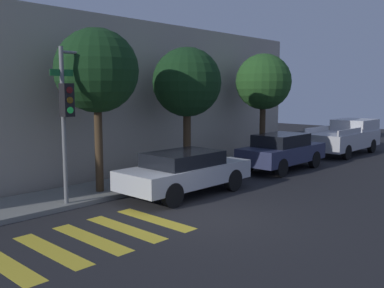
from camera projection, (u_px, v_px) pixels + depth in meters
The scene contains 11 objects.
ground_plane at pixel (205, 217), 11.23m from camera, with size 60.00×60.00×0.00m, color black.
sidewalk at pixel (107, 189), 14.13m from camera, with size 26.00×2.22×0.14m, color slate.
building_row at pixel (37, 98), 16.81m from camera, with size 26.00×6.00×6.03m, color #A89E8E.
crosswalk at pixel (91, 239), 9.60m from camera, with size 4.33×2.60×0.00m.
traffic_light_pole at pixel (82, 95), 12.05m from camera, with size 2.66×0.56×4.50m.
sedan_near_corner at pixel (185, 171), 13.61m from camera, with size 4.55×1.87×1.39m.
sedan_middle at pixel (282, 151), 17.85m from camera, with size 4.37×1.77×1.52m.
pickup_truck at pixel (346, 136), 22.45m from camera, with size 5.21×1.99×1.76m.
tree_near_corner at pixel (97, 71), 13.09m from camera, with size 2.59×2.59×5.21m.
tree_midblock at pixel (187, 83), 16.05m from camera, with size 2.61×2.61×4.93m.
tree_far_end at pixel (263, 82), 19.77m from camera, with size 2.58×2.58×5.01m.
Camera 1 is at (-8.22, -7.17, 3.30)m, focal length 40.00 mm.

